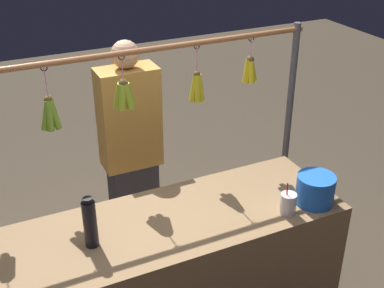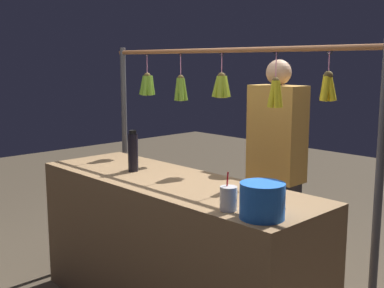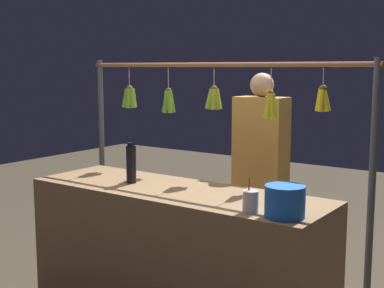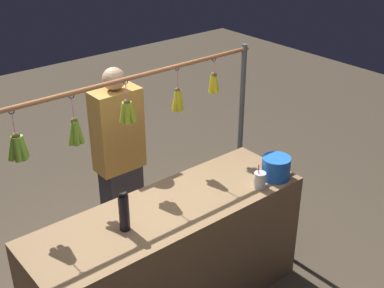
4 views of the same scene
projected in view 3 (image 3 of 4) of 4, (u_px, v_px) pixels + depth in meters
market_counter at (176, 256)px, 3.52m from camera, size 2.03×0.65×0.90m
display_rack at (209, 131)px, 3.79m from camera, size 2.29×0.12×1.74m
water_bottle at (131, 164)px, 3.63m from camera, size 0.07×0.07×0.28m
blue_bucket at (285, 201)px, 2.80m from camera, size 0.21×0.21×0.17m
drink_cup at (251, 201)px, 2.89m from camera, size 0.09×0.09×0.19m
vendor_person at (260, 182)px, 4.08m from camera, size 0.39×0.21×1.64m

